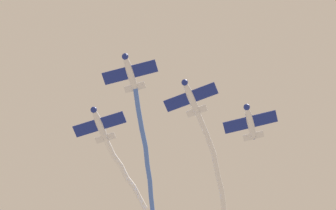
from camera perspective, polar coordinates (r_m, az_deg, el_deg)
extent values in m
ellipsoid|color=silver|center=(87.15, -3.42, 2.89)|extent=(3.92, 4.89, 1.07)
sphere|color=navy|center=(86.40, -3.90, 4.39)|extent=(1.27, 1.27, 0.91)
ellipsoid|color=#1E2847|center=(87.33, -3.53, 3.37)|extent=(1.34, 1.48, 0.57)
cube|color=navy|center=(86.96, -3.46, 2.96)|extent=(7.24, 5.89, 0.14)
cube|color=silver|center=(87.96, -3.01, 1.61)|extent=(3.01, 2.55, 0.12)
cube|color=navy|center=(88.45, -3.02, 1.81)|extent=(0.81, 1.05, 1.48)
cylinder|color=#4C75DB|center=(88.37, -2.83, 0.50)|extent=(2.41, 2.39, 0.89)
cylinder|color=#4C75DB|center=(89.23, -2.55, -1.26)|extent=(2.67, 2.76, 1.11)
cylinder|color=#4C75DB|center=(90.11, -2.21, -3.00)|extent=(2.32, 2.46, 1.07)
cylinder|color=#4C75DB|center=(91.03, -1.96, -4.59)|extent=(2.53, 2.40, 1.01)
cylinder|color=#4C75DB|center=(92.24, -1.77, -6.12)|extent=(2.41, 2.44, 0.80)
cylinder|color=#4C75DB|center=(93.55, -1.60, -7.57)|extent=(2.48, 2.30, 0.87)
cylinder|color=#4C75DB|center=(94.93, -1.47, -8.97)|extent=(2.47, 2.37, 0.85)
sphere|color=#4C75DB|center=(87.96, -2.94, 1.33)|extent=(0.67, 0.67, 0.67)
sphere|color=#4C75DB|center=(88.80, -2.71, -0.31)|extent=(0.67, 0.67, 0.67)
sphere|color=#4C75DB|center=(89.70, -2.38, -2.20)|extent=(0.67, 0.67, 0.67)
sphere|color=#4C75DB|center=(90.53, -2.04, -3.78)|extent=(0.67, 0.67, 0.67)
sphere|color=#4C75DB|center=(91.55, -1.88, -5.39)|extent=(0.67, 0.67, 0.67)
sphere|color=#4C75DB|center=(92.95, -1.65, -6.84)|extent=(0.67, 0.67, 0.67)
sphere|color=#4C75DB|center=(94.16, -1.54, -8.30)|extent=(0.67, 0.67, 0.67)
ellipsoid|color=silver|center=(88.39, 2.11, 0.65)|extent=(3.46, 5.11, 1.07)
sphere|color=navy|center=(87.51, 1.51, 2.05)|extent=(1.24, 1.24, 0.91)
ellipsoid|color=#1E2847|center=(88.53, 1.95, 1.11)|extent=(1.26, 1.49, 0.57)
cube|color=navy|center=(88.20, 2.07, 0.71)|extent=(7.55, 5.23, 0.14)
cube|color=silver|center=(89.31, 2.62, -0.54)|extent=(3.09, 2.31, 0.12)
cube|color=navy|center=(89.78, 2.58, -0.34)|extent=(0.70, 1.11, 1.48)
cylinder|color=white|center=(90.04, 3.13, -1.77)|extent=(2.37, 3.48, 0.77)
cylinder|color=white|center=(91.59, 3.84, -3.58)|extent=(2.49, 3.26, 1.02)
cylinder|color=white|center=(93.14, 4.33, -5.34)|extent=(2.77, 3.05, 0.98)
cylinder|color=white|center=(94.49, 4.70, -7.03)|extent=(2.46, 2.80, 1.09)
cylinder|color=white|center=(96.00, 5.00, -8.68)|extent=(2.91, 3.02, 0.85)
sphere|color=white|center=(89.33, 2.72, -0.81)|extent=(0.76, 0.76, 0.76)
sphere|color=white|center=(90.77, 3.53, -2.71)|extent=(0.76, 0.76, 0.76)
sphere|color=white|center=(92.43, 4.15, -4.43)|extent=(0.76, 0.76, 0.76)
sphere|color=white|center=(93.87, 4.50, -6.25)|extent=(0.76, 0.76, 0.76)
sphere|color=white|center=(95.13, 4.89, -7.81)|extent=(0.76, 0.76, 0.76)
ellipsoid|color=silver|center=(90.87, -6.17, -1.81)|extent=(3.72, 5.00, 1.07)
sphere|color=navy|center=(89.99, -6.73, -0.44)|extent=(1.26, 1.26, 0.91)
ellipsoid|color=#1E2847|center=(90.99, -6.29, -1.35)|extent=(1.31, 1.49, 0.57)
cube|color=navy|center=(90.67, -6.22, -1.75)|extent=(7.40, 5.60, 0.14)
cube|color=silver|center=(91.77, -5.68, -2.97)|extent=(3.05, 2.44, 0.12)
cube|color=navy|center=(92.23, -5.67, -2.76)|extent=(0.76, 1.08, 1.48)
cylinder|color=white|center=(92.34, -5.29, -3.88)|extent=(2.04, 2.57, 1.00)
cylinder|color=white|center=(93.65, -4.64, -4.99)|extent=(2.00, 2.52, 1.69)
cylinder|color=white|center=(95.24, -4.03, -6.03)|extent=(2.31, 2.61, 1.64)
cylinder|color=white|center=(96.81, -3.44, -6.97)|extent=(1.86, 2.33, 1.65)
cylinder|color=white|center=(98.26, -2.87, -7.84)|extent=(2.09, 2.41, 1.48)
cylinder|color=white|center=(99.54, -2.37, -8.78)|extent=(1.73, 2.26, 0.90)
sphere|color=white|center=(91.79, -5.59, -3.24)|extent=(0.78, 0.78, 0.78)
sphere|color=white|center=(92.90, -4.99, -4.51)|extent=(0.78, 0.78, 0.78)
sphere|color=white|center=(94.40, -4.30, -5.47)|extent=(0.78, 0.78, 0.78)
sphere|color=white|center=(96.10, -3.76, -6.57)|extent=(0.78, 0.78, 0.78)
sphere|color=white|center=(97.52, -3.13, -7.37)|extent=(0.78, 0.78, 0.78)
sphere|color=white|center=(99.02, -2.62, -8.31)|extent=(0.78, 0.78, 0.78)
sphere|color=white|center=(100.07, -2.11, -9.25)|extent=(0.78, 0.78, 0.78)
ellipsoid|color=silver|center=(90.29, 7.45, -1.60)|extent=(3.94, 4.88, 1.07)
sphere|color=navy|center=(89.24, 7.12, -0.19)|extent=(1.27, 1.27, 0.91)
ellipsoid|color=#1E2847|center=(90.37, 7.33, -1.13)|extent=(1.35, 1.48, 0.57)
cube|color=navy|center=(90.08, 7.44, -1.54)|extent=(7.23, 5.92, 0.14)
cube|color=silver|center=(91.35, 7.73, -2.79)|extent=(3.00, 2.56, 0.12)
cube|color=navy|center=(91.80, 7.67, -2.58)|extent=(0.81, 1.05, 1.48)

